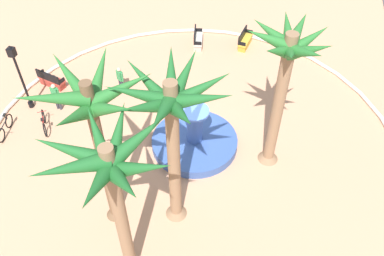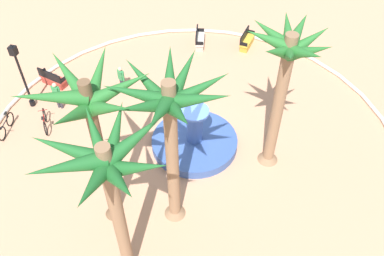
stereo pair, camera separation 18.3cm
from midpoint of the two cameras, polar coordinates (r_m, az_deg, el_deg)
The scene contains 15 objects.
ground_plane at distance 19.84m, azimuth 0.11°, elevation -1.87°, with size 80.00×80.00×0.00m, color tan.
plaza_curb at distance 19.77m, azimuth 0.11°, elevation -1.68°, with size 19.87×19.87×0.20m, color silver.
fountain at distance 19.42m, azimuth 0.63°, elevation -1.81°, with size 4.06×4.06×2.28m.
palm_tree_near_fountain at distance 13.01m, azimuth -2.71°, elevation 1.83°, with size 4.06×4.04×7.17m.
palm_tree_by_curb at distance 11.80m, azimuth -11.10°, elevation -6.62°, with size 3.98×4.04×6.90m.
palm_tree_mid_plaza at distance 13.41m, azimuth -13.40°, elevation 1.69°, with size 4.06×3.96×7.20m.
palm_tree_far_side at distance 15.89m, azimuth 13.22°, elevation 8.15°, with size 3.32×3.29×6.96m.
bench_east at distance 25.99m, azimuth 1.27°, elevation 12.11°, with size 1.66×0.77×1.00m.
bench_west at distance 24.03m, azimuth -18.53°, elevation 6.39°, with size 0.92×1.68×1.00m.
bench_north at distance 26.10m, azimuth 7.81°, elevation 11.83°, with size 1.66×0.75×1.00m.
lamppost at distance 21.94m, azimuth -22.51°, elevation 7.31°, with size 0.32×0.32×3.80m.
bicycle_red_frame at distance 21.51m, azimuth -19.56°, elevation 0.88°, with size 1.50×0.94×0.94m.
bicycle_by_lamppost at distance 21.98m, azimuth -24.24°, elevation 0.28°, with size 1.71×0.47×0.94m.
person_cyclist_helmet at distance 22.06m, azimuth -18.05°, elevation 4.49°, with size 0.24×0.53×1.62m.
person_pedestrian_stroll at distance 22.36m, azimuth -9.58°, elevation 6.90°, with size 0.35×0.46×1.59m.
Camera 2 is at (13.11, 3.30, 14.52)m, focal length 38.35 mm.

